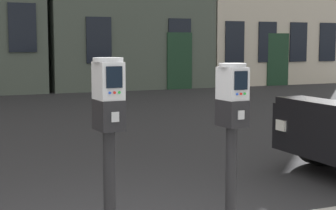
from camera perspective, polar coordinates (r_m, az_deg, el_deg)
parking_meter_near_kerb at (r=3.93m, az=-6.19°, el=-1.71°), size 0.23×0.26×1.46m
parking_meter_twin_adjacent at (r=4.35m, az=6.68°, el=-1.42°), size 0.23×0.26×1.41m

